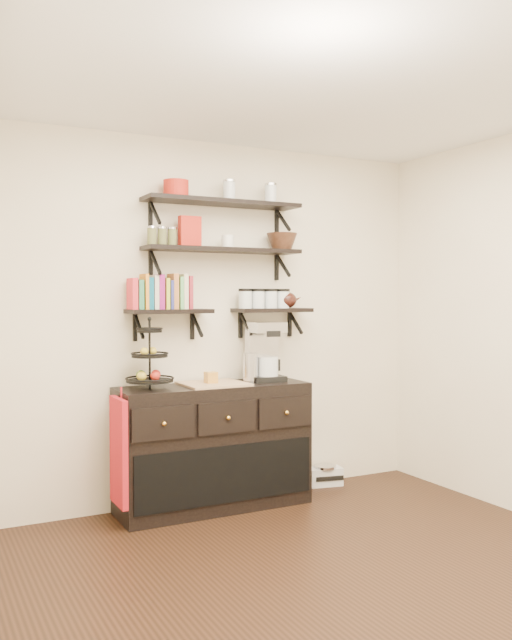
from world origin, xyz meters
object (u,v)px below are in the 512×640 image
Objects in this scene: sideboard at (214,446)px; fruit_stand at (150,365)px; coffee_maker at (265,353)px; radio at (325,475)px.

fruit_stand reaches higher than sideboard.
coffee_maker is (0.44, 0.03, 0.66)m from sideboard.
sideboard is 0.78m from fruit_stand.
radio is at bearing 4.46° from fruit_stand.
sideboard is 1.11m from radio.
sideboard is 0.79m from coffee_maker.
sideboard is at bearing -0.39° from fruit_stand.
radio is at bearing 11.74° from coffee_maker.
fruit_stand is (-0.48, 0.00, 0.61)m from sideboard.
sideboard is at bearing -172.83° from coffee_maker.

